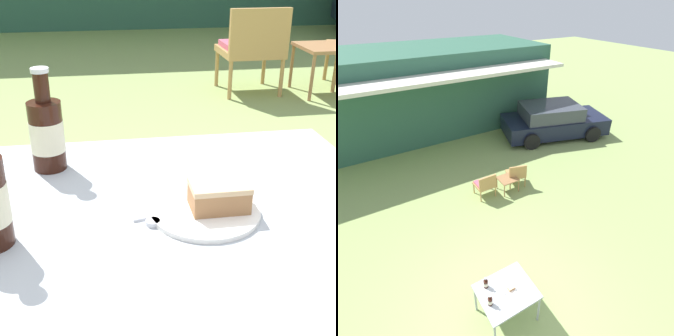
% 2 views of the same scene
% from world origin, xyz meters
% --- Properties ---
extents(ground_plane, '(60.00, 60.00, 0.00)m').
position_xyz_m(ground_plane, '(0.00, 0.00, 0.00)').
color(ground_plane, '#8CA35B').
extents(cabin_building, '(10.54, 5.52, 3.28)m').
position_xyz_m(cabin_building, '(1.25, 9.34, 1.65)').
color(cabin_building, '#2D5B47').
rests_on(cabin_building, ground_plane).
extents(parked_car, '(4.54, 2.97, 1.35)m').
position_xyz_m(parked_car, '(5.57, 5.53, 0.65)').
color(parked_car, black).
rests_on(parked_car, ground_plane).
extents(wicker_chair_cushioned, '(0.54, 0.52, 0.78)m').
position_xyz_m(wicker_chair_cushioned, '(1.27, 3.31, 0.44)').
color(wicker_chair_cushioned, '#B2844C').
rests_on(wicker_chair_cushioned, ground_plane).
extents(wicker_chair_plain, '(0.66, 0.64, 0.78)m').
position_xyz_m(wicker_chair_plain, '(2.33, 3.29, 0.44)').
color(wicker_chair_plain, '#B2844C').
rests_on(wicker_chair_plain, ground_plane).
extents(garden_side_table, '(0.55, 0.51, 0.44)m').
position_xyz_m(garden_side_table, '(1.97, 3.21, 0.39)').
color(garden_side_table, '#996B42').
rests_on(garden_side_table, ground_plane).
extents(patio_table, '(0.96, 0.82, 0.76)m').
position_xyz_m(patio_table, '(0.00, 0.00, 0.69)').
color(patio_table, '#9EA3A8').
rests_on(patio_table, ground_plane).
extents(cake_on_plate, '(0.22, 0.22, 0.07)m').
position_xyz_m(cake_on_plate, '(0.07, -0.02, 0.78)').
color(cake_on_plate, white).
rests_on(cake_on_plate, patio_table).
extents(cola_bottle_near, '(0.08, 0.08, 0.24)m').
position_xyz_m(cola_bottle_near, '(-0.26, 0.25, 0.85)').
color(cola_bottle_near, black).
rests_on(cola_bottle_near, patio_table).
extents(cola_bottle_far, '(0.08, 0.08, 0.24)m').
position_xyz_m(cola_bottle_far, '(-0.35, -0.06, 0.85)').
color(cola_bottle_far, black).
rests_on(cola_bottle_far, patio_table).
extents(fork, '(0.18, 0.05, 0.01)m').
position_xyz_m(fork, '(0.00, -0.01, 0.76)').
color(fork, silver).
rests_on(fork, patio_table).
extents(loose_bottle_cap, '(0.03, 0.03, 0.01)m').
position_xyz_m(loose_bottle_cap, '(-0.05, -0.04, 0.76)').
color(loose_bottle_cap, silver).
rests_on(loose_bottle_cap, patio_table).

